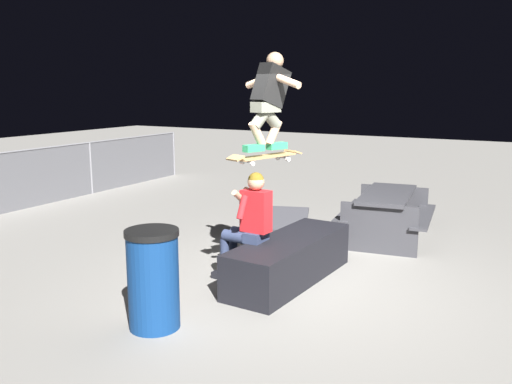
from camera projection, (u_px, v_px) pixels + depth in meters
ground_plane at (295, 285)px, 6.57m from camera, size 40.00×40.00×0.00m
ledge_box_main at (289, 259)px, 6.69m from camera, size 2.12×0.79×0.54m
person_sitting_on_ledge at (248, 221)px, 6.53m from camera, size 0.59×0.76×1.37m
skateboard at (266, 157)px, 6.35m from camera, size 1.03×0.54×0.13m
skater_airborne at (269, 97)px, 6.25m from camera, size 0.63×0.86×1.12m
kicker_ramp at (282, 227)px, 9.02m from camera, size 1.12×1.07×0.42m
picnic_table_back at (387, 209)px, 8.43m from camera, size 1.86×1.55×0.75m
trash_bin at (153, 279)px, 5.34m from camera, size 0.53×0.53×1.00m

